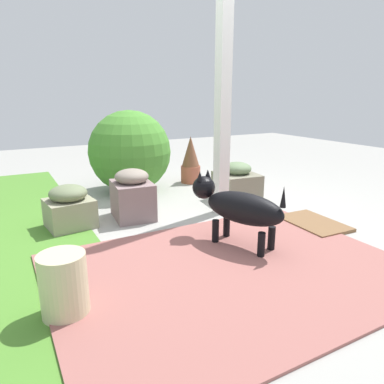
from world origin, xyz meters
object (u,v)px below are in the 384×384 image
Objects in this scene: stone_planter_nearest at (237,184)px; stone_planter_far at (69,207)px; terracotta_pot_spiky at (191,161)px; ceramic_urn at (64,285)px; doormat at (313,223)px; round_shrub at (130,152)px; porch_pillar at (223,87)px; stone_planter_mid at (132,195)px; dog at (237,206)px.

stone_planter_nearest is 1.18× the size of stone_planter_far.
terracotta_pot_spiky is 1.75× the size of ceramic_urn.
terracotta_pot_spiky is at bearing 6.24° from doormat.
round_shrub is 1.62× the size of doormat.
stone_planter_far is at bearing 78.18° from porch_pillar.
round_shrub is at bearing 23.26° from porch_pillar.
doormat is at bearing -142.50° from porch_pillar.
round_shrub is (1.24, 0.53, -0.74)m from porch_pillar.
porch_pillar is 4.02× the size of doormat.
dog is at bearing -154.48° from stone_planter_mid.
ceramic_urn is (-1.09, 1.73, -1.06)m from porch_pillar.
doormat is (-1.01, -1.41, -0.21)m from stone_planter_mid.
porch_pillar is 1.63m from terracotta_pot_spiky.
terracotta_pot_spiky is at bearing 1.83° from stone_planter_nearest.
round_shrub reaches higher than ceramic_urn.
ceramic_urn is at bearing 147.25° from stone_planter_mid.
stone_planter_far is at bearing 62.73° from doormat.
porch_pillar is at bearing 37.50° from doormat.
terracotta_pot_spiky is at bearing -61.27° from stone_planter_far.
ceramic_urn is at bearing 152.74° from round_shrub.
round_shrub is 1.57× the size of terracotta_pot_spiky.
terracotta_pot_spiky is 0.77× the size of dog.
terracotta_pot_spiky is 2.05m from doormat.
terracotta_pot_spiky is (1.01, -1.19, 0.07)m from stone_planter_mid.
stone_planter_mid is at bearing 88.85° from stone_planter_nearest.
doormat is at bearing -117.27° from stone_planter_far.
stone_planter_nearest is 1.23m from stone_planter_mid.
porch_pillar is at bearing -156.74° from round_shrub.
stone_planter_nearest is 2.50m from ceramic_urn.
round_shrub is 2.02m from dog.
porch_pillar is 1.54m from round_shrub.
round_shrub reaches higher than dog.
stone_planter_nearest is 0.82× the size of terracotta_pot_spiky.
stone_planter_mid is 1.57m from terracotta_pot_spiky.
dog reaches higher than doormat.
porch_pillar is 3.03× the size of dog.
round_shrub is (0.99, 0.91, 0.30)m from stone_planter_nearest.
stone_planter_mid is 1.35× the size of ceramic_urn.
stone_planter_nearest is at bearing -178.17° from terracotta_pot_spiky.
ceramic_urn is (-1.37, 0.88, -0.05)m from stone_planter_mid.
terracotta_pot_spiky is (0.98, -1.79, 0.11)m from stone_planter_far.
stone_planter_nearest is 1.43× the size of ceramic_urn.
stone_planter_far is (0.30, 1.45, -1.06)m from porch_pillar.
stone_planter_nearest reaches higher than stone_planter_far.
porch_pillar is at bearing 123.48° from stone_planter_nearest.
ceramic_urn is (-1.34, 2.11, -0.02)m from stone_planter_nearest.
stone_planter_mid is at bearing 161.56° from round_shrub.
stone_planter_mid is 1.16m from dog.
porch_pillar reaches higher than stone_planter_mid.
dog reaches higher than ceramic_urn.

